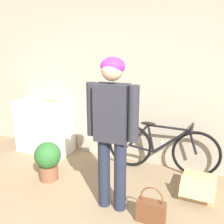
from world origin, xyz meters
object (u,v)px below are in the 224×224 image
object	(u,v)px
person	(112,122)
banana	(51,101)
cardboard_box	(198,187)
bicycle	(162,148)
handbag	(151,211)
potted_plant	(48,159)

from	to	relation	value
person	banana	world-z (taller)	person
person	cardboard_box	size ratio (longest dim) A/B	3.22
person	bicycle	xyz separation A→B (m)	(0.32, 1.10, -0.68)
handbag	banana	bearing A→B (deg)	150.95
handbag	cardboard_box	size ratio (longest dim) A/B	0.77
handbag	bicycle	bearing A→B (deg)	98.45
handbag	potted_plant	xyz separation A→B (m)	(-1.57, 0.32, 0.17)
banana	cardboard_box	world-z (taller)	banana
person	banana	xyz separation A→B (m)	(-1.58, 1.06, -0.13)
bicycle	banana	xyz separation A→B (m)	(-1.89, -0.04, 0.55)
person	cardboard_box	world-z (taller)	person
banana	handbag	bearing A→B (deg)	-29.05
person	cardboard_box	xyz separation A→B (m)	(0.90, 0.68, -0.94)
cardboard_box	potted_plant	world-z (taller)	potted_plant
bicycle	potted_plant	world-z (taller)	bicycle
person	potted_plant	world-z (taller)	person
bicycle	cardboard_box	bearing A→B (deg)	-39.65
banana	potted_plant	bearing A→B (deg)	-58.80
person	handbag	world-z (taller)	person
person	bicycle	size ratio (longest dim) A/B	1.04
handbag	cardboard_box	xyz separation A→B (m)	(0.41, 0.76, -0.03)
bicycle	potted_plant	bearing A→B (deg)	-151.70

